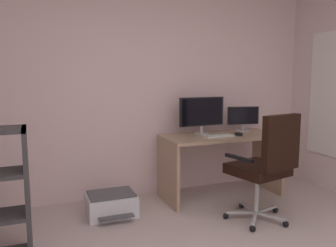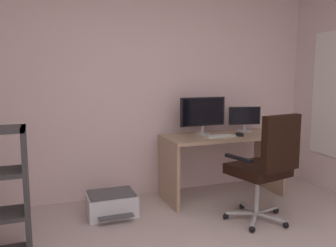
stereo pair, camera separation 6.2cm
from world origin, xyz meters
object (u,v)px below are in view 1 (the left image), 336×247
object	(u,v)px
printer	(111,204)
office_chair	(266,162)
monitor_secondary	(243,117)
keyboard	(219,136)
monitor_main	(202,113)
desk	(221,151)
computer_mouse	(239,134)

from	to	relation	value
printer	office_chair	bearing A→B (deg)	-28.22
monitor_secondary	keyboard	xyz separation A→B (m)	(-0.49, -0.26, -0.17)
monitor_main	desk	bearing A→B (deg)	-38.52
keyboard	computer_mouse	bearing A→B (deg)	-4.52
computer_mouse	monitor_secondary	bearing A→B (deg)	60.58
monitor_main	office_chair	size ratio (longest dim) A/B	0.54
desk	office_chair	size ratio (longest dim) A/B	1.29
monitor_main	printer	bearing A→B (deg)	-167.18
computer_mouse	office_chair	xyz separation A→B (m)	(-0.15, -0.71, -0.15)
keyboard	computer_mouse	world-z (taller)	computer_mouse
monitor_secondary	printer	distance (m)	1.93
monitor_main	monitor_secondary	xyz separation A→B (m)	(0.58, 0.00, -0.08)
monitor_main	computer_mouse	bearing A→B (deg)	-39.28
desk	printer	world-z (taller)	desk
monitor_secondary	printer	xyz separation A→B (m)	(-1.74, -0.26, -0.80)
monitor_main	monitor_secondary	world-z (taller)	monitor_main
desk	monitor_secondary	bearing A→B (deg)	20.42
monitor_secondary	office_chair	bearing A→B (deg)	-111.79
office_chair	computer_mouse	bearing A→B (deg)	77.96
monitor_main	office_chair	xyz separation A→B (m)	(0.19, -0.99, -0.39)
office_chair	monitor_main	bearing A→B (deg)	100.68
keyboard	printer	size ratio (longest dim) A/B	0.69
desk	computer_mouse	world-z (taller)	computer_mouse
monitor_secondary	monitor_main	bearing A→B (deg)	-179.98
office_chair	printer	xyz separation A→B (m)	(-1.35, 0.72, -0.49)
desk	keyboard	distance (m)	0.26
desk	monitor_secondary	size ratio (longest dim) A/B	3.49
keyboard	office_chair	bearing A→B (deg)	-82.84
monitor_main	office_chair	distance (m)	1.08
desk	computer_mouse	xyz separation A→B (m)	(0.15, -0.13, 0.22)
monitor_secondary	office_chair	size ratio (longest dim) A/B	0.37
keyboard	computer_mouse	distance (m)	0.25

